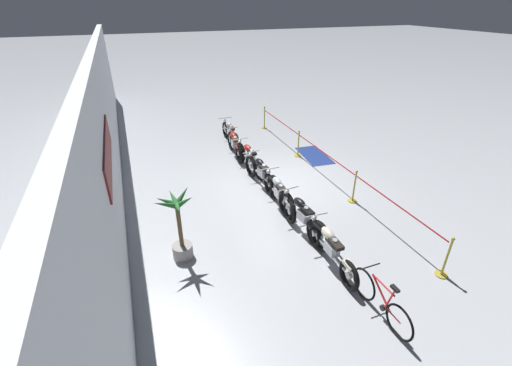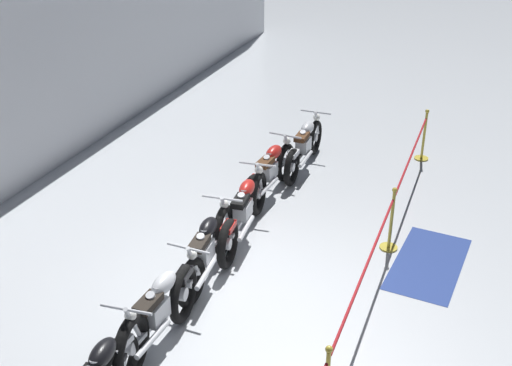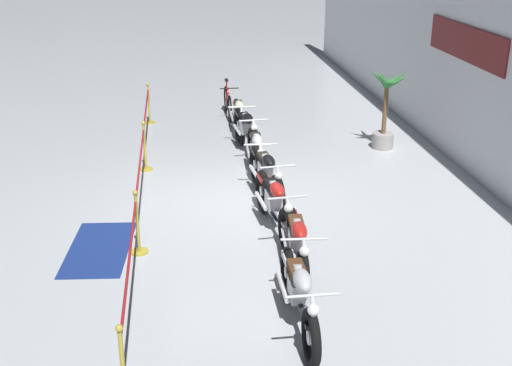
{
  "view_description": "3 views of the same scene",
  "coord_description": "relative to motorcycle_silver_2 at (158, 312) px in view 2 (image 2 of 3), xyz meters",
  "views": [
    {
      "loc": [
        -9.24,
        4.4,
        5.51
      ],
      "look_at": [
        -1.06,
        1.28,
        0.78
      ],
      "focal_mm": 24.0,
      "sensor_mm": 36.0,
      "label": 1
    },
    {
      "loc": [
        -6.76,
        -2.68,
        5.41
      ],
      "look_at": [
        1.42,
        0.47,
        0.94
      ],
      "focal_mm": 45.0,
      "sensor_mm": 36.0,
      "label": 2
    },
    {
      "loc": [
        10.86,
        -0.93,
        4.76
      ],
      "look_at": [
        0.95,
        0.36,
        0.73
      ],
      "focal_mm": 45.0,
      "sensor_mm": 36.0,
      "label": 3
    }
  ],
  "objects": [
    {
      "name": "stanchion_mid_right",
      "position": [
        3.17,
        -2.26,
        -0.1
      ],
      "size": [
        0.28,
        0.28,
        1.05
      ],
      "color": "gold",
      "rests_on": "ground"
    },
    {
      "name": "motorcycle_silver_6",
      "position": [
        5.44,
        -0.18,
        0.0
      ],
      "size": [
        2.21,
        0.62,
        0.93
      ],
      "color": "black",
      "rests_on": "ground"
    },
    {
      "name": "stanchion_far_left",
      "position": [
        -0.05,
        -2.26,
        0.28
      ],
      "size": [
        10.71,
        0.28,
        1.05
      ],
      "color": "gold",
      "rests_on": "ground"
    },
    {
      "name": "ground_plane",
      "position": [
        1.35,
        -0.68,
        -0.46
      ],
      "size": [
        120.0,
        120.0,
        0.0
      ],
      "primitive_type": "plane",
      "color": "#B2B7BC"
    },
    {
      "name": "motorcycle_red_5",
      "position": [
        4.12,
        0.05,
        0.01
      ],
      "size": [
        2.14,
        0.62,
        0.94
      ],
      "color": "black",
      "rests_on": "ground"
    },
    {
      "name": "motorcycle_silver_2",
      "position": [
        0.0,
        0.0,
        0.0
      ],
      "size": [
        2.37,
        0.62,
        0.93
      ],
      "color": "black",
      "rests_on": "ground"
    },
    {
      "name": "stanchion_far_right",
      "position": [
        6.69,
        -2.26,
        -0.1
      ],
      "size": [
        0.28,
        0.28,
        1.05
      ],
      "color": "gold",
      "rests_on": "ground"
    },
    {
      "name": "floor_banner",
      "position": [
        2.96,
        -2.9,
        -0.45
      ],
      "size": [
        1.97,
        1.11,
        0.01
      ],
      "primitive_type": "cube",
      "rotation": [
        0.0,
        0.0,
        -0.09
      ],
      "color": "navy",
      "rests_on": "ground"
    },
    {
      "name": "motorcycle_black_3",
      "position": [
        1.34,
        0.0,
        0.02
      ],
      "size": [
        2.44,
        0.63,
        0.97
      ],
      "color": "black",
      "rests_on": "ground"
    },
    {
      "name": "motorcycle_red_4",
      "position": [
        2.66,
        -0.06,
        0.01
      ],
      "size": [
        2.39,
        0.62,
        0.95
      ],
      "color": "black",
      "rests_on": "ground"
    }
  ]
}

